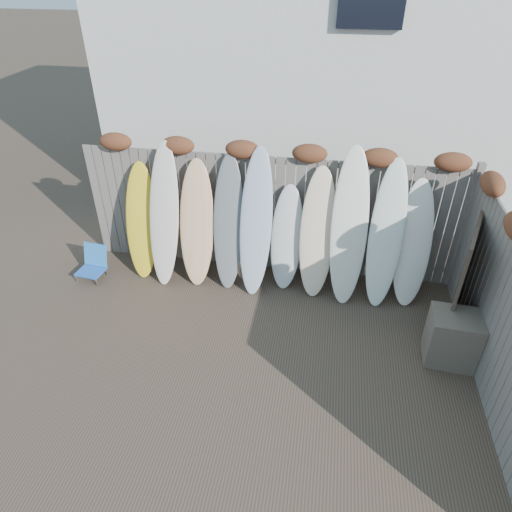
% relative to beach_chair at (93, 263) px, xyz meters
% --- Properties ---
extents(ground, '(80.00, 80.00, 0.00)m').
position_rel_beach_chair_xyz_m(ground, '(2.81, -1.64, -0.26)').
color(ground, '#493A2D').
extents(back_fence, '(6.05, 0.28, 2.24)m').
position_rel_beach_chair_xyz_m(back_fence, '(2.87, 0.75, 0.93)').
color(back_fence, slate).
rests_on(back_fence, ground).
extents(right_fence, '(0.28, 4.40, 2.24)m').
position_rel_beach_chair_xyz_m(right_fence, '(5.81, -1.39, 0.89)').
color(right_fence, slate).
rests_on(right_fence, ground).
extents(house, '(8.50, 5.50, 6.33)m').
position_rel_beach_chair_xyz_m(house, '(3.31, 4.85, 2.95)').
color(house, silver).
rests_on(house, ground).
extents(beach_chair, '(0.46, 0.49, 0.55)m').
position_rel_beach_chair_xyz_m(beach_chair, '(0.00, 0.00, 0.00)').
color(beach_chair, blue).
rests_on(beach_chair, ground).
extents(wooden_crate, '(0.66, 0.56, 0.73)m').
position_rel_beach_chair_xyz_m(wooden_crate, '(5.50, -0.98, 0.11)').
color(wooden_crate, '#735C56').
rests_on(wooden_crate, ground).
extents(lattice_panel, '(0.41, 1.06, 1.66)m').
position_rel_beach_chair_xyz_m(lattice_panel, '(5.61, -0.36, 0.57)').
color(lattice_panel, '#3E3026').
rests_on(lattice_panel, ground).
extents(surfboard_0, '(0.56, 0.69, 1.84)m').
position_rel_beach_chair_xyz_m(surfboard_0, '(0.80, 0.36, 0.67)').
color(surfboard_0, yellow).
rests_on(surfboard_0, ground).
extents(surfboard_1, '(0.51, 0.79, 2.22)m').
position_rel_beach_chair_xyz_m(surfboard_1, '(1.23, 0.29, 0.85)').
color(surfboard_1, silver).
rests_on(surfboard_1, ground).
extents(surfboard_2, '(0.59, 0.73, 1.96)m').
position_rel_beach_chair_xyz_m(surfboard_2, '(1.74, 0.33, 0.73)').
color(surfboard_2, '#FFB48E').
rests_on(surfboard_2, ground).
extents(surfboard_3, '(0.52, 0.76, 2.06)m').
position_rel_beach_chair_xyz_m(surfboard_3, '(2.25, 0.34, 0.78)').
color(surfboard_3, slate).
rests_on(surfboard_3, ground).
extents(surfboard_4, '(0.52, 0.80, 2.22)m').
position_rel_beach_chair_xyz_m(surfboard_4, '(2.69, 0.27, 0.86)').
color(surfboard_4, '#AABCD1').
rests_on(surfboard_4, ground).
extents(surfboard_5, '(0.51, 0.60, 1.63)m').
position_rel_beach_chair_xyz_m(surfboard_5, '(3.16, 0.41, 0.56)').
color(surfboard_5, silver).
rests_on(surfboard_5, ground).
extents(surfboard_6, '(0.54, 0.71, 1.97)m').
position_rel_beach_chair_xyz_m(surfboard_6, '(3.63, 0.34, 0.73)').
color(surfboard_6, '#FCE1BF').
rests_on(surfboard_6, ground).
extents(surfboard_7, '(0.58, 0.83, 2.30)m').
position_rel_beach_chair_xyz_m(surfboard_7, '(4.09, 0.30, 0.90)').
color(surfboard_7, white).
rests_on(surfboard_7, ground).
extents(surfboard_8, '(0.57, 0.81, 2.17)m').
position_rel_beach_chair_xyz_m(surfboard_8, '(4.63, 0.29, 0.83)').
color(surfboard_8, white).
rests_on(surfboard_8, ground).
extents(surfboard_9, '(0.53, 0.67, 1.88)m').
position_rel_beach_chair_xyz_m(surfboard_9, '(5.04, 0.33, 0.69)').
color(surfboard_9, white).
rests_on(surfboard_9, ground).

